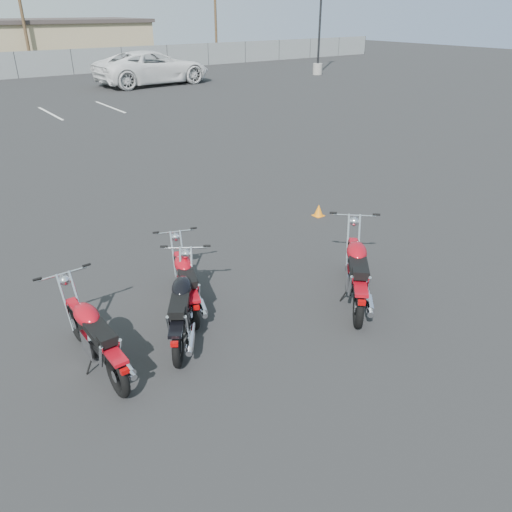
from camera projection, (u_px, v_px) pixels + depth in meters
ground at (267, 305)px, 8.59m from camera, size 120.00×120.00×0.00m
motorcycle_front_red at (95, 337)px, 6.94m from camera, size 0.86×2.21×1.08m
motorcycle_second_black at (183, 308)px, 7.62m from camera, size 1.56×2.01×1.06m
motorcycle_third_red at (186, 282)px, 8.40m from camera, size 1.10×2.04×1.01m
motorcycle_rear_red at (357, 272)px, 8.53m from camera, size 1.96×2.08×1.18m
training_cone_near at (319, 210)px, 12.21m from camera, size 0.24×0.24×0.29m
light_pole_east at (319, 39)px, 36.97m from camera, size 0.80×0.70×9.68m
tan_building_east at (60, 41)px, 44.84m from camera, size 14.40×9.40×3.70m
utility_pole_c at (21, 6)px, 37.86m from camera, size 1.80×0.24×9.00m
utility_pole_d at (215, 6)px, 48.06m from camera, size 1.80×0.24×9.00m
white_van at (152, 58)px, 32.51m from camera, size 3.89×8.90×3.32m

